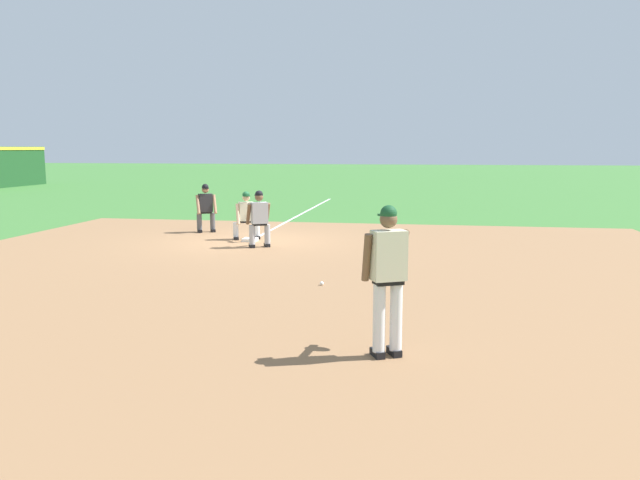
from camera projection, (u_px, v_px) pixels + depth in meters
ground_plane at (250, 241)px, 16.99m from camera, size 160.00×160.00×0.00m
infield_dirt_patch at (292, 277)px, 12.29m from camera, size 18.00×18.00×0.01m
foul_line_stripe at (302, 214)px, 23.99m from camera, size 14.37×0.10×0.00m
first_base_bag at (250, 240)px, 16.98m from camera, size 0.38×0.38×0.09m
baseball at (322, 283)px, 11.55m from camera, size 0.07×0.07×0.07m
pitcher at (388, 271)px, 7.49m from camera, size 0.83×0.59×1.86m
first_baseman at (247, 213)px, 17.22m from camera, size 0.84×1.00×1.34m
baserunner at (259, 217)px, 15.86m from camera, size 0.62×0.68×1.46m
umpire at (206, 206)px, 18.71m from camera, size 0.62×0.68×1.46m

